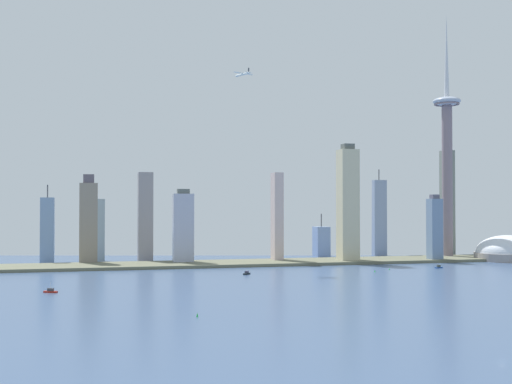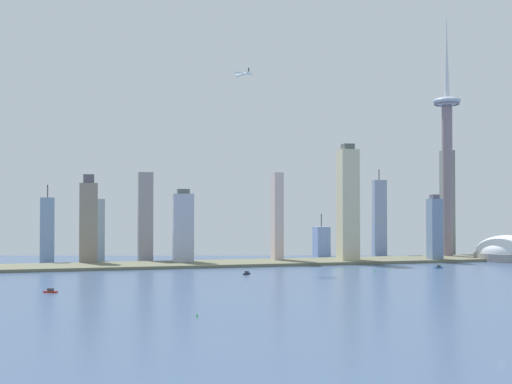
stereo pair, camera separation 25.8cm
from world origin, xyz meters
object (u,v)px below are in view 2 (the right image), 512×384
Objects in this scene: skyscraper_3 at (47,230)px; skyscraper_11 at (182,229)px; skyscraper_0 at (89,222)px; channel_buoy_1 at (389,269)px; skyscraper_9 at (321,242)px; channel_buoy_2 at (375,271)px; skyscraper_1 at (348,205)px; boat_1 at (50,291)px; boat_0 at (439,267)px; airplane at (243,74)px; skyscraper_7 at (435,229)px; boat_2 at (247,273)px; skyscraper_5 at (277,218)px; observation_tower at (447,147)px; channel_buoy_0 at (197,315)px; skyscraper_6 at (447,203)px; skyscraper_4 at (145,217)px; stadium_dome at (508,253)px; skyscraper_2 at (183,228)px; skyscraper_8 at (379,218)px; skyscraper_10 at (95,230)px.

skyscraper_3 reaches higher than skyscraper_11.
skyscraper_0 is 63.51× the size of channel_buoy_1.
skyscraper_9 is 27.41× the size of channel_buoy_2.
boat_1 is at bearing -149.62° from skyscraper_1.
boat_0 is 341.09m from airplane.
skyscraper_7 reaches higher than boat_2.
boat_1 is (-277.58, -245.63, -59.68)m from skyscraper_5.
skyscraper_5 is at bearing -68.22° from airplane.
boat_1 is at bearing -154.89° from observation_tower.
skyscraper_1 is 459.38m from channel_buoy_0.
skyscraper_0 reaches higher than boat_0.
skyscraper_6 is 14.90× the size of boat_2.
skyscraper_4 is 65.99× the size of channel_buoy_1.
airplane reaches higher than skyscraper_0.
boat_0 is 5.43× the size of channel_buoy_1.
stadium_dome is at bearing -6.56° from skyscraper_0.
skyscraper_2 is 53.30× the size of channel_buoy_1.
skyscraper_2 is 401.66m from channel_buoy_0.
skyscraper_2 is at bearing -160.36° from skyscraper_9.
boat_1 is at bearing -23.73° from boat_2.
skyscraper_9 is at bearing 61.46° from channel_buoy_0.
observation_tower reaches higher than boat_2.
skyscraper_8 is at bearing -118.67° from boat_1.
boat_1 is (-450.55, -120.87, 0.03)m from boat_0.
channel_buoy_0 is at bearing -79.10° from skyscraper_0.
channel_buoy_1 is (279.70, -177.45, -60.53)m from skyscraper_4.
skyscraper_3 is 44.43× the size of channel_buoy_2.
skyscraper_5 is 1.32× the size of skyscraper_7.
skyscraper_6 is at bearing 44.20° from channel_buoy_1.
skyscraper_7 reaches higher than boat_1.
boat_1 is at bearing -85.09° from skyscraper_3.
skyscraper_4 is at bearing 90.76° from channel_buoy_0.
skyscraper_10 is at bearing 149.92° from channel_buoy_1.
skyscraper_0 is at bearing 152.59° from channel_buoy_2.
skyscraper_5 reaches higher than boat_0.
observation_tower is 3.63× the size of skyscraper_2.
skyscraper_4 reaches higher than skyscraper_11.
observation_tower is at bearing -128.38° from boat_1.
skyscraper_8 reaches higher than skyscraper_2.
skyscraper_9 reaches higher than boat_2.
channel_buoy_1 is (354.78, -148.95, -54.71)m from skyscraper_0.
skyscraper_10 is (-503.60, 65.32, -120.57)m from observation_tower.
skyscraper_4 is 1.33× the size of skyscraper_7.
skyscraper_8 is 56.20× the size of channel_buoy_2.
skyscraper_6 is at bearing 6.69° from skyscraper_2.
skyscraper_11 is (128.45, 55.29, -12.12)m from skyscraper_0.
airplane is at bearing -44.72° from skyscraper_2.
airplane reaches higher than boat_2.
skyscraper_6 reaches higher than boat_1.
skyscraper_5 is 4.41× the size of airplane.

